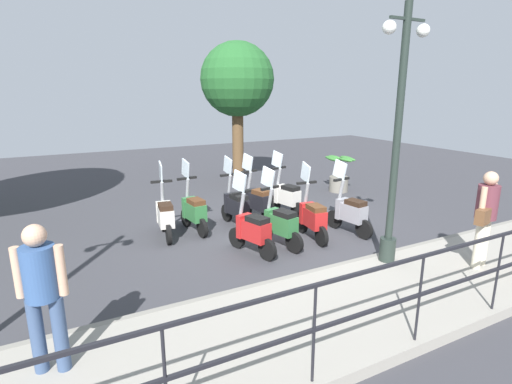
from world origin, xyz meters
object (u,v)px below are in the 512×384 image
(scooter_far_3, at_px, (194,210))
(scooter_far_0, at_px, (286,196))
(scooter_far_2, at_px, (236,205))
(scooter_far_4, at_px, (165,215))
(scooter_near_2, at_px, (279,223))
(pedestrian_with_bag, at_px, (486,212))
(lamp_post_near, at_px, (396,152))
(scooter_near_3, at_px, (252,229))
(scooter_far_1, at_px, (257,201))
(scooter_near_1, at_px, (312,217))
(scooter_near_0, at_px, (350,212))
(pedestrian_distant, at_px, (42,288))
(tree_distant, at_px, (237,81))
(potted_palm, at_px, (339,177))

(scooter_far_3, bearing_deg, scooter_far_0, -93.32)
(scooter_far_2, height_order, scooter_far_4, same)
(scooter_near_2, distance_m, scooter_far_4, 2.37)
(pedestrian_with_bag, bearing_deg, lamp_post_near, 39.71)
(scooter_near_3, xyz_separation_m, scooter_far_1, (1.69, -1.00, 0.00))
(scooter_near_1, distance_m, scooter_far_0, 1.68)
(scooter_near_2, height_order, scooter_far_0, same)
(scooter_near_0, relative_size, scooter_near_3, 1.00)
(pedestrian_with_bag, relative_size, pedestrian_distant, 1.00)
(scooter_far_4, bearing_deg, scooter_near_2, -122.33)
(lamp_post_near, bearing_deg, pedestrian_distant, 94.57)
(scooter_far_1, relative_size, scooter_far_2, 1.00)
(tree_distant, xyz_separation_m, scooter_far_4, (-3.89, 3.49, -2.75))
(scooter_far_2, bearing_deg, lamp_post_near, -161.70)
(pedestrian_with_bag, relative_size, scooter_far_0, 1.03)
(pedestrian_with_bag, relative_size, scooter_far_2, 1.03)
(pedestrian_distant, bearing_deg, lamp_post_near, 115.13)
(lamp_post_near, distance_m, pedestrian_distant, 5.21)
(scooter_near_3, distance_m, scooter_far_4, 1.98)
(lamp_post_near, relative_size, potted_palm, 3.96)
(tree_distant, relative_size, scooter_near_0, 2.88)
(lamp_post_near, relative_size, scooter_far_4, 2.73)
(scooter_near_3, xyz_separation_m, scooter_far_4, (1.59, 1.18, 0.00))
(scooter_far_4, bearing_deg, pedestrian_with_bag, -127.33)
(pedestrian_with_bag, height_order, scooter_far_4, pedestrian_with_bag)
(tree_distant, bearing_deg, scooter_far_3, 143.24)
(potted_palm, bearing_deg, scooter_far_2, 109.42)
(lamp_post_near, xyz_separation_m, scooter_far_3, (3.27, 2.30, -1.53))
(scooter_near_3, height_order, scooter_far_2, same)
(pedestrian_with_bag, bearing_deg, scooter_near_0, -0.41)
(scooter_near_1, bearing_deg, scooter_near_0, -88.39)
(scooter_near_0, bearing_deg, scooter_far_3, 52.71)
(lamp_post_near, xyz_separation_m, scooter_far_2, (3.19, 1.35, -1.53))
(lamp_post_near, relative_size, scooter_near_0, 2.73)
(potted_palm, relative_size, scooter_near_0, 0.69)
(pedestrian_with_bag, xyz_separation_m, scooter_far_4, (4.09, 4.09, -0.60))
(potted_palm, relative_size, scooter_far_1, 0.69)
(tree_distant, height_order, scooter_far_4, tree_distant)
(tree_distant, relative_size, scooter_far_2, 2.88)
(potted_palm, distance_m, scooter_near_2, 4.83)
(scooter_near_2, bearing_deg, lamp_post_near, -160.30)
(scooter_far_2, bearing_deg, scooter_far_1, -81.98)
(tree_distant, height_order, scooter_near_1, tree_distant)
(scooter_far_1, bearing_deg, tree_distant, -31.66)
(scooter_near_1, distance_m, scooter_far_1, 1.65)
(scooter_near_1, height_order, scooter_far_2, same)
(potted_palm, distance_m, scooter_far_1, 3.71)
(scooter_far_2, bearing_deg, potted_palm, -75.23)
(scooter_near_1, relative_size, scooter_near_2, 1.00)
(lamp_post_near, height_order, scooter_near_0, lamp_post_near)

